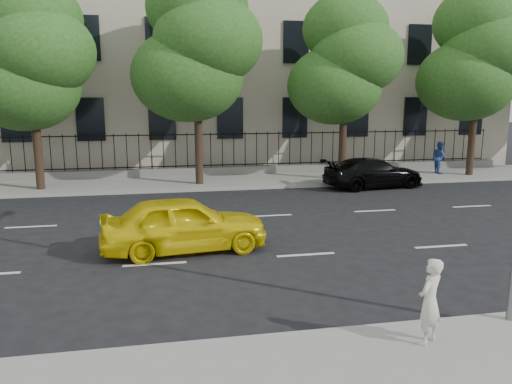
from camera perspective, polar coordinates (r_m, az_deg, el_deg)
The scene contains 13 objects.
ground at distance 11.39m, azimuth 9.35°, elevation -10.98°, with size 120.00×120.00×0.00m, color black.
far_sidewalk at distance 24.53m, azimuth -1.95°, elevation 1.28°, with size 60.00×4.00×0.15m, color gray.
lane_markings at distance 15.69m, azimuth 3.37°, elevation -4.63°, with size 49.60×4.62×0.01m, color silver, non-canonical shape.
masonry_building at distance 33.38m, azimuth -4.60°, elevation 19.26°, with size 34.60×12.11×18.50m.
iron_fence at distance 26.10m, azimuth -2.54°, elevation 3.14°, with size 30.00×0.50×2.20m.
tree_b at distance 23.87m, azimuth -24.25°, elevation 13.96°, with size 5.53×5.12×8.97m.
tree_c at distance 23.41m, azimuth -6.75°, elevation 16.31°, with size 5.89×5.50×9.80m.
tree_d at distance 24.90m, azimuth 10.12°, elevation 14.57°, with size 5.34×4.94×8.84m.
tree_e at distance 28.16m, azimuth 24.00°, elevation 14.12°, with size 5.71×5.31×9.46m.
yellow_taxi at distance 13.83m, azimuth -8.21°, elevation -3.61°, with size 1.81×4.51×1.54m, color yellow.
black_sedan at distance 23.73m, azimuth 13.26°, elevation 2.15°, with size 1.92×4.73×1.37m, color black.
woman_near at distance 8.91m, azimuth 19.24°, elevation -11.72°, with size 0.54×0.35×1.48m, color beige.
pedestrian_far at distance 28.11m, azimuth 20.25°, elevation 3.73°, with size 0.81×0.63×1.67m, color navy.
Camera 1 is at (-3.75, -9.88, 4.25)m, focal length 35.00 mm.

